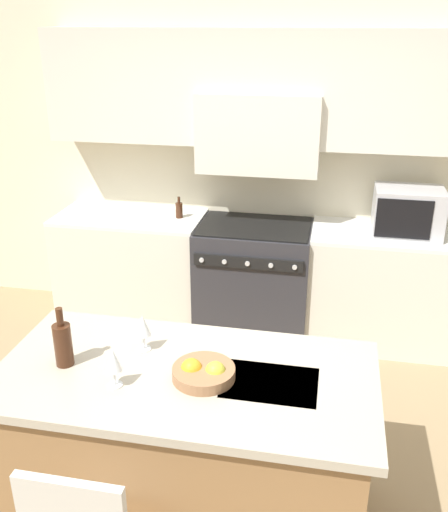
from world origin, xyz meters
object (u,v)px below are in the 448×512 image
at_px(wine_bottle, 63,343).
at_px(wine_glass_far, 143,326).
at_px(range_stove, 254,279).
at_px(fruit_bowl, 203,372).
at_px(wine_glass_near, 113,361).
at_px(microwave, 408,212).
at_px(oil_bottle_on_counter, 179,210).

xyz_separation_m(wine_bottle, wine_glass_far, (0.34, 0.20, 0.02)).
bearing_deg(range_stove, fruit_bowl, -88.40).
bearing_deg(wine_glass_far, fruit_bowl, -27.68).
bearing_deg(wine_glass_near, fruit_bowl, 19.59).
bearing_deg(microwave, oil_bottle_on_counter, 178.72).
bearing_deg(oil_bottle_on_counter, wine_glass_near, -82.18).
bearing_deg(wine_bottle, wine_glass_near, -21.62).
distance_m(wine_glass_near, oil_bottle_on_counter, 2.27).
xyz_separation_m(wine_bottle, wine_glass_near, (0.30, -0.12, 0.02)).
bearing_deg(fruit_bowl, wine_glass_near, -160.41).
bearing_deg(wine_bottle, wine_glass_far, 31.25).
bearing_deg(microwave, fruit_bowl, -117.89).
xyz_separation_m(microwave, fruit_bowl, (-1.09, -2.07, -0.19)).
bearing_deg(wine_glass_near, range_stove, 81.44).
relative_size(wine_glass_near, wine_glass_far, 1.00).
relative_size(wine_bottle, fruit_bowl, 1.03).
bearing_deg(wine_glass_far, wine_glass_near, -95.51).
bearing_deg(oil_bottle_on_counter, wine_glass_far, -79.98).
height_order(wine_glass_far, fruit_bowl, wine_glass_far).
relative_size(wine_glass_far, oil_bottle_on_counter, 1.11).
relative_size(range_stove, wine_glass_far, 4.77).
distance_m(wine_glass_far, oil_bottle_on_counter, 1.95).
distance_m(microwave, oil_bottle_on_counter, 1.79).
relative_size(microwave, wine_bottle, 1.64).
distance_m(range_stove, microwave, 1.32).
bearing_deg(range_stove, oil_bottle_on_counter, 174.75).
distance_m(range_stove, wine_glass_near, 2.28).
height_order(wine_bottle, oil_bottle_on_counter, wine_bottle).
relative_size(microwave, wine_glass_far, 2.56).
distance_m(range_stove, fruit_bowl, 2.10).
bearing_deg(oil_bottle_on_counter, fruit_bowl, -71.76).
relative_size(wine_bottle, oil_bottle_on_counter, 1.73).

